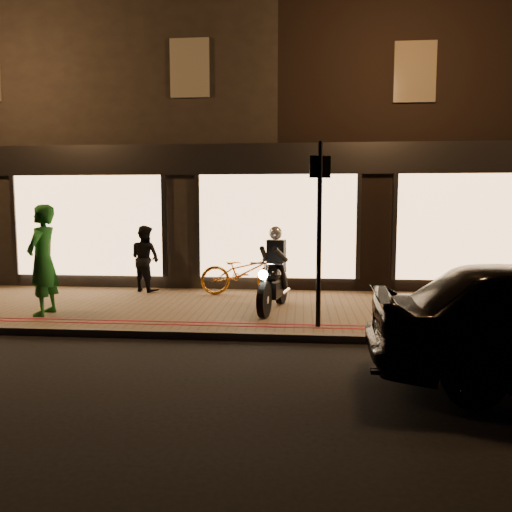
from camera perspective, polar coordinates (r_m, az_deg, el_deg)
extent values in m
plane|color=black|center=(7.87, 0.91, -9.73)|extent=(90.00, 90.00, 0.00)
cube|color=brown|center=(9.79, 1.81, -6.23)|extent=(50.00, 4.00, 0.12)
cube|color=#59544C|center=(7.90, 0.94, -9.21)|extent=(50.00, 0.14, 0.12)
cube|color=maroon|center=(8.27, 1.15, -8.07)|extent=(50.00, 0.06, 0.01)
cube|color=maroon|center=(8.47, 1.25, -7.74)|extent=(50.00, 0.06, 0.01)
cube|color=black|center=(17.94, -16.69, 12.53)|extent=(12.00, 10.00, 8.50)
cube|color=black|center=(17.55, 23.82, 12.42)|extent=(12.00, 10.00, 8.50)
cube|color=black|center=(11.56, 2.45, 11.04)|extent=(48.00, 0.12, 0.70)
cube|color=#F2B879|center=(12.57, -18.56, 3.30)|extent=(3.60, 0.06, 2.38)
cube|color=#F2B879|center=(11.52, 2.41, 3.39)|extent=(3.60, 0.06, 2.38)
cube|color=#F2B879|center=(12.16, 24.14, 3.01)|extent=(3.60, 0.06, 2.38)
cube|color=#3F331E|center=(12.18, -7.59, 20.53)|extent=(0.90, 0.06, 1.30)
cube|color=#3F331E|center=(12.10, 17.71, 19.42)|extent=(0.90, 0.06, 1.30)
cylinder|color=black|center=(8.85, 0.95, -5.03)|extent=(0.24, 0.65, 0.64)
cylinder|color=black|center=(10.09, 2.91, -3.67)|extent=(0.24, 0.65, 0.64)
cylinder|color=silver|center=(8.85, 0.95, -5.03)|extent=(0.16, 0.16, 0.14)
cylinder|color=silver|center=(10.09, 2.91, -3.67)|extent=(0.16, 0.16, 0.14)
cube|color=black|center=(9.51, 2.07, -3.78)|extent=(0.39, 0.74, 0.30)
ellipsoid|color=black|center=(9.33, 1.88, -2.09)|extent=(0.41, 0.56, 0.29)
cube|color=black|center=(9.75, 2.51, -1.75)|extent=(0.32, 0.58, 0.09)
cylinder|color=silver|center=(8.90, 1.22, -0.87)|extent=(0.60, 0.15, 0.03)
cylinder|color=silver|center=(8.85, 1.04, -3.06)|extent=(0.11, 0.33, 0.71)
sphere|color=white|center=(8.69, 0.80, -2.16)|extent=(0.20, 0.20, 0.17)
cylinder|color=silver|center=(9.93, 3.38, -4.07)|extent=(0.17, 0.55, 0.07)
cube|color=black|center=(9.58, 2.33, 0.22)|extent=(0.38, 0.28, 0.55)
sphere|color=silver|center=(9.49, 2.26, 2.65)|extent=(0.30, 0.30, 0.26)
cylinder|color=black|center=(9.31, 0.91, 0.24)|extent=(0.12, 0.60, 0.34)
cylinder|color=black|center=(9.23, 2.82, 0.19)|extent=(0.28, 0.60, 0.34)
cylinder|color=black|center=(9.63, 1.46, -2.44)|extent=(0.15, 0.28, 0.46)
cylinder|color=black|center=(9.57, 3.08, -2.51)|extent=(0.23, 0.29, 0.46)
cylinder|color=black|center=(8.15, 7.22, 2.34)|extent=(0.10, 0.10, 3.00)
cube|color=black|center=(8.15, 7.33, 10.08)|extent=(0.34, 0.14, 0.35)
imported|color=#BF7421|center=(11.15, -1.46, -1.80)|extent=(2.01, 1.13, 1.00)
imported|color=#1B6523|center=(9.79, -23.20, -0.43)|extent=(0.49, 0.73, 2.00)
imported|color=black|center=(11.75, -12.56, -0.27)|extent=(0.93, 0.87, 1.52)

